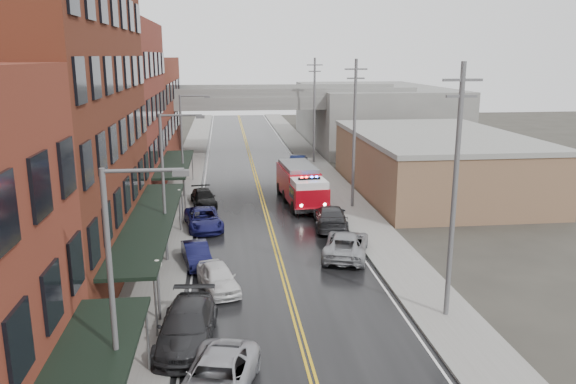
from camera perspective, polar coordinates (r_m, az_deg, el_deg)
road at (r=40.78m, az=-1.80°, el=-3.75°), size 11.00×160.00×0.02m
sidewalk_left at (r=40.85m, az=-12.08°, el=-3.93°), size 3.00×160.00×0.15m
sidewalk_right at (r=41.97m, az=8.20°, el=-3.29°), size 3.00×160.00×0.15m
curb_left at (r=40.71m, az=-9.76°, el=-3.88°), size 0.30×160.00×0.15m
curb_right at (r=41.59m, az=6.00°, el=-3.38°), size 0.30×160.00×0.15m
brick_building_b at (r=33.50m, az=-24.30°, el=6.96°), size 9.00×20.00×18.00m
brick_building_c at (r=50.53m, az=-18.26°, el=7.64°), size 9.00×15.00×15.00m
brick_building_far at (r=67.82m, az=-15.27°, el=7.95°), size 9.00×20.00×12.00m
tan_building at (r=53.31m, az=14.66°, el=2.73°), size 14.00×22.00×5.00m
right_far_block at (r=81.99m, az=8.51°, el=7.79°), size 18.00×30.00×8.00m
awning_1 at (r=33.37m, az=-13.74°, el=-2.79°), size 2.60×18.00×3.09m
awning_2 at (r=50.32m, az=-11.38°, el=2.84°), size 2.60×13.00×3.09m
globe_lamp_1 at (r=26.88m, az=-13.11°, el=-8.34°), size 0.44×0.44×3.12m
globe_lamp_2 at (r=40.15m, az=-10.96°, el=-0.86°), size 0.44×0.44×3.12m
street_lamp_0 at (r=18.50m, az=-16.75°, el=-9.31°), size 2.64×0.22×9.00m
street_lamp_1 at (r=33.69m, az=-12.16°, el=1.31°), size 2.64×0.22×9.00m
street_lamp_2 at (r=49.40m, az=-10.46°, el=5.27°), size 2.64×0.22×9.00m
utility_pole_0 at (r=26.61m, az=16.58°, el=0.25°), size 1.80×0.24×12.00m
utility_pole_1 at (r=45.38m, az=6.75°, el=6.10°), size 1.80×0.24×12.00m
utility_pole_2 at (r=64.89m, az=2.69°, el=8.44°), size 1.80×0.24×12.00m
overpass at (r=71.12m, az=-4.03°, el=8.63°), size 40.00×10.00×7.50m
fire_truck at (r=47.14m, az=1.36°, el=0.81°), size 4.02×8.88×3.17m
parked_car_left_2 at (r=21.68m, az=-7.25°, el=-18.42°), size 3.67×5.78×1.49m
parked_car_left_3 at (r=25.34m, az=-10.24°, el=-13.29°), size 2.79×5.88×1.66m
parked_car_left_4 at (r=30.47m, az=-7.12°, el=-8.62°), size 2.71×4.49×1.43m
parked_car_left_5 at (r=34.22m, az=-9.28°, el=-6.25°), size 2.15×4.21×1.32m
parked_car_left_6 at (r=41.06m, az=-8.58°, el=-2.74°), size 3.21×5.53×1.45m
parked_car_left_7 at (r=47.29m, az=-8.57°, el=-0.60°), size 2.52×4.88×1.35m
parked_car_right_0 at (r=35.32m, az=5.91°, el=-5.31°), size 4.10×6.11×1.56m
parked_car_right_1 at (r=40.93m, az=4.32°, el=-2.53°), size 2.95×5.91×1.65m
parked_car_right_2 at (r=56.61m, az=0.77°, el=1.97°), size 2.27×4.47×1.46m
parked_car_right_3 at (r=62.59m, az=1.05°, el=3.13°), size 2.73×4.82×1.50m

